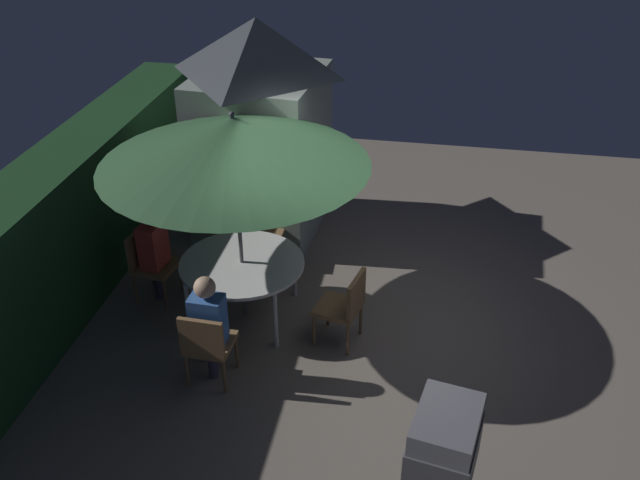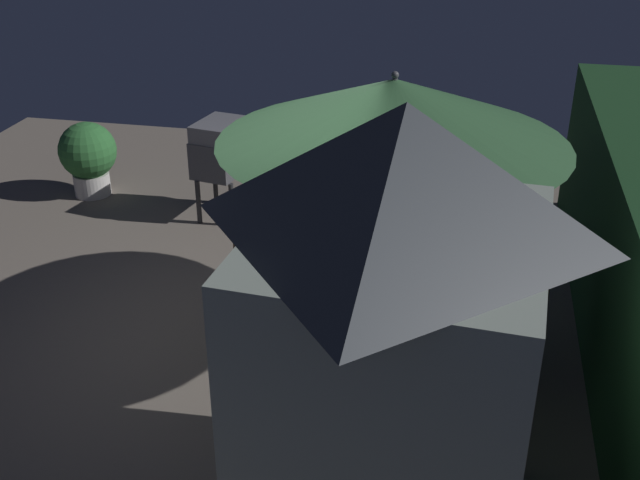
{
  "view_description": "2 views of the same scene",
  "coord_description": "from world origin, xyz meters",
  "px_view_note": "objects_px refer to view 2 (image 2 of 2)",
  "views": [
    {
      "loc": [
        -6.43,
        -0.73,
        5.06
      ],
      "look_at": [
        0.09,
        0.45,
        1.06
      ],
      "focal_mm": 39.17,
      "sensor_mm": 36.0,
      "label": 1
    },
    {
      "loc": [
        5.89,
        1.99,
        4.09
      ],
      "look_at": [
        -0.07,
        0.73,
        1.01
      ],
      "focal_mm": 43.56,
      "sensor_mm": 36.0,
      "label": 2
    }
  ],
  "objects_px": {
    "chair_toward_hedge": "(261,267)",
    "patio_table": "(386,279)",
    "garden_shed": "(395,343)",
    "chair_far_side": "(405,238)",
    "potted_plant_by_grill": "(88,155)",
    "chair_near_shed": "(526,322)",
    "potted_plant_by_shed": "(341,158)",
    "person_in_red": "(519,293)",
    "bbq_grill": "(221,150)",
    "person_in_blue": "(405,218)",
    "patio_umbrella": "(394,111)",
    "chair_toward_house": "(366,384)"
  },
  "relations": [
    {
      "from": "garden_shed",
      "to": "potted_plant_by_grill",
      "type": "xyz_separation_m",
      "value": [
        -4.83,
        -4.53,
        -0.96
      ]
    },
    {
      "from": "potted_plant_by_shed",
      "to": "person_in_red",
      "type": "xyz_separation_m",
      "value": [
        3.51,
        2.16,
        0.28
      ]
    },
    {
      "from": "garden_shed",
      "to": "chair_far_side",
      "type": "relative_size",
      "value": 3.29
    },
    {
      "from": "garden_shed",
      "to": "potted_plant_by_grill",
      "type": "bearing_deg",
      "value": -136.84
    },
    {
      "from": "garden_shed",
      "to": "chair_toward_house",
      "type": "distance_m",
      "value": 1.34
    },
    {
      "from": "garden_shed",
      "to": "chair_far_side",
      "type": "distance_m",
      "value": 3.5
    },
    {
      "from": "garden_shed",
      "to": "bbq_grill",
      "type": "distance_m",
      "value": 5.35
    },
    {
      "from": "garden_shed",
      "to": "chair_toward_hedge",
      "type": "distance_m",
      "value": 3.06
    },
    {
      "from": "garden_shed",
      "to": "person_in_red",
      "type": "relative_size",
      "value": 2.35
    },
    {
      "from": "garden_shed",
      "to": "person_in_red",
      "type": "bearing_deg",
      "value": 157.64
    },
    {
      "from": "patio_table",
      "to": "potted_plant_by_grill",
      "type": "height_order",
      "value": "potted_plant_by_grill"
    },
    {
      "from": "garden_shed",
      "to": "bbq_grill",
      "type": "relative_size",
      "value": 2.47
    },
    {
      "from": "bbq_grill",
      "to": "person_in_blue",
      "type": "relative_size",
      "value": 0.95
    },
    {
      "from": "patio_table",
      "to": "potted_plant_by_grill",
      "type": "bearing_deg",
      "value": -122.29
    },
    {
      "from": "chair_toward_house",
      "to": "potted_plant_by_shed",
      "type": "distance_m",
      "value": 4.76
    },
    {
      "from": "patio_umbrella",
      "to": "patio_table",
      "type": "bearing_deg",
      "value": -88.21
    },
    {
      "from": "patio_umbrella",
      "to": "chair_near_shed",
      "type": "xyz_separation_m",
      "value": [
        0.17,
        1.22,
        -1.71
      ]
    },
    {
      "from": "potted_plant_by_grill",
      "to": "chair_toward_house",
      "type": "bearing_deg",
      "value": 46.98
    },
    {
      "from": "chair_near_shed",
      "to": "person_in_blue",
      "type": "bearing_deg",
      "value": -137.36
    },
    {
      "from": "bbq_grill",
      "to": "potted_plant_by_shed",
      "type": "height_order",
      "value": "bbq_grill"
    },
    {
      "from": "chair_toward_hedge",
      "to": "person_in_blue",
      "type": "distance_m",
      "value": 1.54
    },
    {
      "from": "person_in_blue",
      "to": "bbq_grill",
      "type": "bearing_deg",
      "value": -119.42
    },
    {
      "from": "chair_toward_hedge",
      "to": "patio_table",
      "type": "bearing_deg",
      "value": 77.16
    },
    {
      "from": "bbq_grill",
      "to": "chair_toward_hedge",
      "type": "bearing_deg",
      "value": 26.99
    },
    {
      "from": "potted_plant_by_shed",
      "to": "potted_plant_by_grill",
      "type": "relative_size",
      "value": 0.93
    },
    {
      "from": "chair_near_shed",
      "to": "potted_plant_by_grill",
      "type": "bearing_deg",
      "value": -117.6
    },
    {
      "from": "chair_toward_hedge",
      "to": "chair_far_side",
      "type": "bearing_deg",
      "value": 125.26
    },
    {
      "from": "patio_umbrella",
      "to": "bbq_grill",
      "type": "relative_size",
      "value": 2.39
    },
    {
      "from": "patio_umbrella",
      "to": "chair_toward_hedge",
      "type": "distance_m",
      "value": 2.13
    },
    {
      "from": "chair_near_shed",
      "to": "potted_plant_by_grill",
      "type": "distance_m",
      "value": 6.13
    },
    {
      "from": "potted_plant_by_grill",
      "to": "chair_far_side",
      "type": "bearing_deg",
      "value": 70.86
    },
    {
      "from": "bbq_grill",
      "to": "patio_table",
      "type": "bearing_deg",
      "value": 43.73
    },
    {
      "from": "patio_umbrella",
      "to": "potted_plant_by_grill",
      "type": "bearing_deg",
      "value": -122.29
    },
    {
      "from": "patio_table",
      "to": "potted_plant_by_shed",
      "type": "bearing_deg",
      "value": -162.91
    },
    {
      "from": "patio_umbrella",
      "to": "potted_plant_by_shed",
      "type": "bearing_deg",
      "value": -162.91
    },
    {
      "from": "potted_plant_by_grill",
      "to": "person_in_red",
      "type": "height_order",
      "value": "person_in_red"
    },
    {
      "from": "chair_near_shed",
      "to": "potted_plant_by_shed",
      "type": "bearing_deg",
      "value": -147.48
    },
    {
      "from": "chair_near_shed",
      "to": "person_in_blue",
      "type": "height_order",
      "value": "person_in_blue"
    },
    {
      "from": "garden_shed",
      "to": "potted_plant_by_shed",
      "type": "bearing_deg",
      "value": -166.35
    },
    {
      "from": "chair_near_shed",
      "to": "potted_plant_by_shed",
      "type": "height_order",
      "value": "potted_plant_by_shed"
    },
    {
      "from": "patio_umbrella",
      "to": "chair_toward_house",
      "type": "bearing_deg",
      "value": 1.23
    },
    {
      "from": "patio_table",
      "to": "potted_plant_by_shed",
      "type": "xyz_separation_m",
      "value": [
        -3.35,
        -1.03,
        -0.2
      ]
    },
    {
      "from": "patio_umbrella",
      "to": "person_in_red",
      "type": "xyz_separation_m",
      "value": [
        0.16,
        1.13,
        -1.44
      ]
    },
    {
      "from": "bbq_grill",
      "to": "potted_plant_by_shed",
      "type": "distance_m",
      "value": 1.63
    },
    {
      "from": "patio_table",
      "to": "potted_plant_by_grill",
      "type": "distance_m",
      "value": 5.0
    },
    {
      "from": "garden_shed",
      "to": "chair_toward_house",
      "type": "height_order",
      "value": "garden_shed"
    },
    {
      "from": "chair_far_side",
      "to": "potted_plant_by_grill",
      "type": "bearing_deg",
      "value": -109.14
    },
    {
      "from": "chair_toward_house",
      "to": "patio_umbrella",
      "type": "bearing_deg",
      "value": -178.77
    },
    {
      "from": "potted_plant_by_shed",
      "to": "garden_shed",
      "type": "bearing_deg",
      "value": 13.65
    },
    {
      "from": "patio_table",
      "to": "bbq_grill",
      "type": "distance_m",
      "value": 3.38
    }
  ]
}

